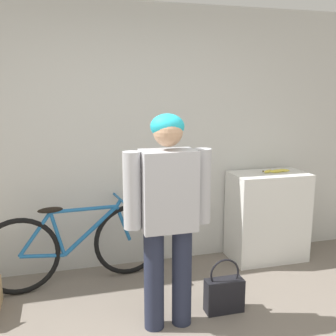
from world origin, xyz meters
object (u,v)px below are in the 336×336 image
bicycle (77,245)px  banana (276,171)px  person (168,206)px  handbag (224,294)px

bicycle → banana: 2.13m
person → banana: (1.42, 0.92, -0.00)m
bicycle → handbag: size_ratio=3.74×
banana → bicycle: bearing=-178.3°
bicycle → handbag: (1.12, -0.80, -0.22)m
person → bicycle: (-0.63, 0.86, -0.58)m
banana → handbag: banana is taller
bicycle → person: bearing=-62.0°
bicycle → handbag: 1.40m
bicycle → banana: (2.05, 0.06, 0.58)m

